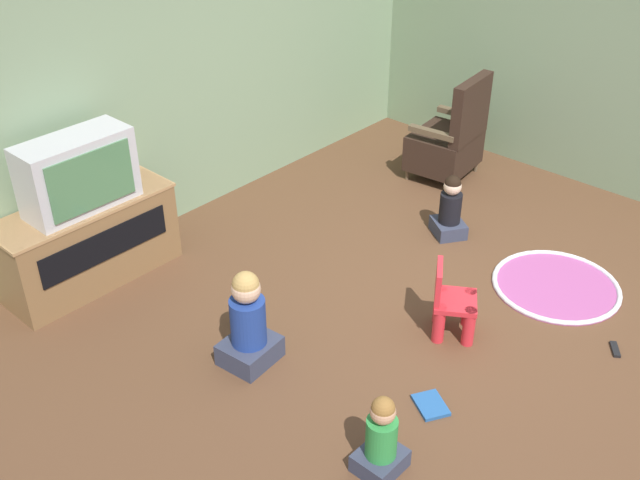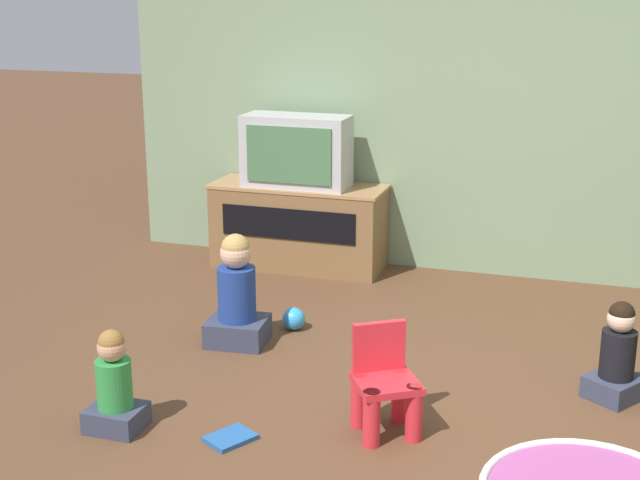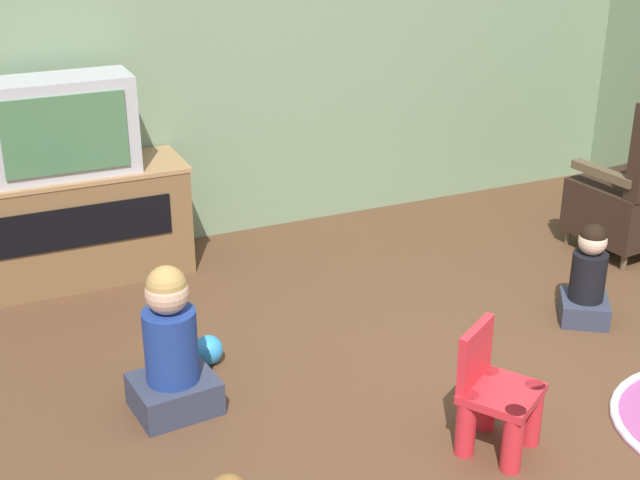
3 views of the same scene
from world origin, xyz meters
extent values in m
plane|color=brown|center=(0.00, 0.00, 0.00)|extent=(30.00, 30.00, 0.00)
cube|color=gray|center=(-0.27, 2.53, 1.32)|extent=(5.46, 0.12, 2.64)
cube|color=brown|center=(-1.59, 2.21, 0.32)|extent=(1.29, 0.47, 0.64)
cube|color=#A97C50|center=(-1.59, 2.21, 0.63)|extent=(1.31, 0.48, 0.02)
cube|color=black|center=(-1.59, 1.97, 0.40)|extent=(1.03, 0.01, 0.23)
cube|color=#B7B7BC|center=(-1.59, 2.18, 0.90)|extent=(0.78, 0.33, 0.53)
cube|color=#47754C|center=(-1.59, 2.00, 0.90)|extent=(0.64, 0.02, 0.41)
cylinder|color=red|center=(-0.35, -0.29, 0.14)|extent=(0.08, 0.08, 0.28)
cylinder|color=red|center=(-0.17, -0.17, 0.14)|extent=(0.08, 0.08, 0.28)
cylinder|color=red|center=(-0.46, -0.12, 0.14)|extent=(0.08, 0.08, 0.28)
cylinder|color=red|center=(-0.28, -0.01, 0.14)|extent=(0.08, 0.08, 0.28)
cube|color=red|center=(-0.32, -0.15, 0.26)|extent=(0.40, 0.39, 0.04)
cube|color=red|center=(-0.38, -0.04, 0.40)|extent=(0.24, 0.17, 0.25)
cube|color=#33384C|center=(-1.57, -0.51, 0.06)|extent=(0.26, 0.23, 0.11)
cylinder|color=#2D8C3F|center=(-1.57, -0.51, 0.24)|extent=(0.17, 0.17, 0.25)
sphere|color=tan|center=(-1.57, -0.51, 0.43)|extent=(0.14, 0.14, 0.14)
sphere|color=olive|center=(-1.57, -0.51, 0.45)|extent=(0.13, 0.13, 0.13)
cube|color=#33384C|center=(-1.44, 0.67, 0.08)|extent=(0.38, 0.34, 0.15)
cylinder|color=navy|center=(-1.44, 0.67, 0.32)|extent=(0.23, 0.23, 0.33)
sphere|color=#D8AD8C|center=(-1.44, 0.67, 0.57)|extent=(0.18, 0.18, 0.18)
sphere|color=tan|center=(-1.44, 0.67, 0.60)|extent=(0.17, 0.17, 0.17)
cube|color=#33384C|center=(0.73, 0.59, 0.06)|extent=(0.35, 0.36, 0.12)
cylinder|color=black|center=(0.73, 0.59, 0.25)|extent=(0.18, 0.18, 0.26)
sphere|color=beige|center=(0.73, 0.59, 0.44)|extent=(0.14, 0.14, 0.14)
sphere|color=black|center=(0.73, 0.59, 0.47)|extent=(0.13, 0.13, 0.13)
sphere|color=#3399E5|center=(-1.19, 0.97, 0.07)|extent=(0.14, 0.14, 0.14)
cube|color=#235699|center=(-1.00, -0.45, 0.01)|extent=(0.25, 0.27, 0.02)
camera|label=1|loc=(-3.88, -2.15, 3.25)|focal=42.00mm
camera|label=2|loc=(0.58, -3.94, 2.10)|focal=50.00mm
camera|label=3|loc=(-2.21, -2.59, 2.22)|focal=50.00mm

